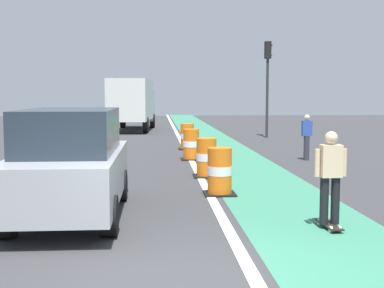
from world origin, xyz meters
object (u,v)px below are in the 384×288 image
parked_suv_nearest (71,163)px  traffic_barrel_back (191,145)px  skateboarder_on_lane (330,176)px  pedestrian_crossing (307,136)px  delivery_truck_down_block (133,102)px  traffic_barrel_mid (206,158)px  traffic_barrel_front (220,172)px  traffic_barrel_far (187,137)px  traffic_light_corner (268,72)px

parked_suv_nearest → traffic_barrel_back: size_ratio=4.23×
skateboarder_on_lane → pedestrian_crossing: 9.45m
traffic_barrel_back → delivery_truck_down_block: size_ratio=0.14×
parked_suv_nearest → traffic_barrel_back: 8.88m
skateboarder_on_lane → traffic_barrel_mid: bearing=105.4°
traffic_barrel_back → skateboarder_on_lane: bearing=-79.7°
traffic_barrel_front → delivery_truck_down_block: bearing=97.8°
traffic_barrel_far → traffic_light_corner: traffic_light_corner is taller
traffic_barrel_front → traffic_barrel_back: size_ratio=1.00×
parked_suv_nearest → traffic_barrel_back: bearing=71.3°
traffic_barrel_front → traffic_light_corner: traffic_light_corner is taller
traffic_barrel_mid → delivery_truck_down_block: (-2.90, 18.87, 1.31)m
skateboarder_on_lane → traffic_barrel_front: (-1.53, 3.15, -0.38)m
traffic_barrel_front → pedestrian_crossing: (3.82, 6.02, 0.33)m
skateboarder_on_lane → traffic_barrel_front: 3.52m
traffic_barrel_front → traffic_barrel_far: same height
traffic_barrel_front → traffic_barrel_mid: bearing=91.1°
traffic_barrel_far → delivery_truck_down_block: delivery_truck_down_block is taller
traffic_barrel_back → traffic_barrel_mid: bearing=-87.5°
traffic_barrel_far → delivery_truck_down_block: bearing=103.5°
skateboarder_on_lane → traffic_barrel_front: size_ratio=1.55×
delivery_truck_down_block → traffic_light_corner: (7.42, -5.89, 1.65)m
delivery_truck_down_block → pedestrian_crossing: (6.77, -15.44, -0.98)m
traffic_barrel_back → traffic_barrel_far: size_ratio=1.00×
traffic_barrel_front → pedestrian_crossing: bearing=57.6°
parked_suv_nearest → traffic_light_corner: (7.53, 17.54, 2.47)m
parked_suv_nearest → traffic_barrel_far: (2.90, 11.82, -0.50)m
traffic_barrel_mid → traffic_light_corner: bearing=70.8°
delivery_truck_down_block → traffic_barrel_far: bearing=-76.5°
traffic_barrel_far → pedestrian_crossing: 5.54m
traffic_light_corner → pedestrian_crossing: size_ratio=3.17×
traffic_barrel_front → traffic_barrel_back: (-0.22, 6.43, 0.00)m
delivery_truck_down_block → pedestrian_crossing: size_ratio=4.81×
traffic_barrel_mid → delivery_truck_down_block: size_ratio=0.14×
traffic_light_corner → traffic_barrel_far: bearing=-129.0°
traffic_barrel_far → traffic_barrel_front: bearing=-89.1°
parked_suv_nearest → traffic_barrel_back: parked_suv_nearest is taller
parked_suv_nearest → traffic_barrel_front: size_ratio=4.23×
delivery_truck_down_block → pedestrian_crossing: 16.89m
traffic_barrel_front → skateboarder_on_lane: bearing=-64.2°
delivery_truck_down_block → traffic_light_corner: bearing=-38.4°
traffic_barrel_mid → traffic_barrel_back: size_ratio=1.00×
skateboarder_on_lane → traffic_barrel_mid: skateboarder_on_lane is taller
parked_suv_nearest → pedestrian_crossing: size_ratio=2.86×
traffic_barrel_back → traffic_light_corner: size_ratio=0.21×
pedestrian_crossing → parked_suv_nearest: bearing=-130.8°
parked_suv_nearest → delivery_truck_down_block: 23.44m
traffic_barrel_mid → traffic_barrel_far: (-0.11, 7.26, 0.00)m
pedestrian_crossing → traffic_light_corner: bearing=86.1°
traffic_barrel_far → traffic_light_corner: (4.63, 5.71, 2.97)m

